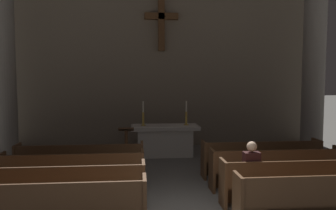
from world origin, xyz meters
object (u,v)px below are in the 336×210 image
at_px(pew_right_row_3, 277,169).
at_px(altar, 165,140).
at_px(candlestick_right, 186,117).
at_px(pew_left_row_2, 63,188).
at_px(pew_right_row_2, 297,182).
at_px(candlestick_left, 143,118).
at_px(pew_left_row_3, 73,174).
at_px(lectern, 126,148).
at_px(column_right_second, 314,54).
at_px(pew_left_row_4, 81,162).
at_px(pew_right_row_1, 324,199).
at_px(lone_worshipper, 250,172).
at_px(pew_left_row_1, 50,209).
at_px(column_left_second, 3,52).
at_px(pew_right_row_4, 261,158).

xyz_separation_m(pew_right_row_3, altar, (-2.29, 3.52, 0.06)).
bearing_deg(candlestick_right, pew_left_row_2, -123.55).
xyz_separation_m(pew_right_row_2, candlestick_left, (-2.99, 4.51, 0.79)).
relative_size(pew_left_row_3, lectern, 2.67).
relative_size(pew_left_row_2, column_right_second, 0.45).
bearing_deg(altar, pew_left_row_4, -132.13).
bearing_deg(column_right_second, pew_right_row_3, -127.52).
relative_size(pew_left_row_2, pew_left_row_3, 1.00).
bearing_deg(altar, lectern, -135.33).
bearing_deg(pew_right_row_1, pew_left_row_2, 167.83).
distance_m(pew_right_row_2, lone_worshipper, 0.99).
bearing_deg(pew_right_row_3, lone_worshipper, -135.31).
relative_size(pew_right_row_3, altar, 1.40).
height_order(pew_right_row_1, altar, altar).
distance_m(pew_left_row_1, pew_right_row_2, 4.69).
relative_size(pew_right_row_2, candlestick_right, 3.91).
bearing_deg(lectern, pew_left_row_1, -104.08).
bearing_deg(pew_left_row_2, lectern, 71.96).
bearing_deg(candlestick_left, pew_left_row_4, -122.15).
bearing_deg(lone_worshipper, column_left_second, 144.85).
xyz_separation_m(altar, lone_worshipper, (1.33, -4.47, 0.16)).
bearing_deg(column_right_second, pew_left_row_4, -161.04).
bearing_deg(pew_right_row_1, lone_worshipper, 133.11).
height_order(pew_right_row_4, candlestick_right, candlestick_right).
relative_size(pew_left_row_3, column_left_second, 0.45).
distance_m(column_right_second, lectern, 6.88).
distance_m(pew_left_row_2, pew_left_row_4, 1.98).
bearing_deg(lectern, pew_right_row_3, -33.52).
bearing_deg(pew_right_row_4, altar, 132.13).
relative_size(pew_left_row_1, column_left_second, 0.45).
xyz_separation_m(pew_left_row_4, lectern, (1.08, 1.33, 0.07)).
bearing_deg(column_left_second, candlestick_left, 0.53).
relative_size(column_left_second, lectern, 5.94).
bearing_deg(candlestick_right, pew_right_row_2, -70.56).
distance_m(pew_right_row_1, pew_right_row_3, 1.98).
distance_m(pew_left_row_4, candlestick_right, 4.00).
xyz_separation_m(pew_left_row_3, pew_right_row_2, (4.58, -0.99, 0.00)).
bearing_deg(column_right_second, candlestick_left, 179.60).
bearing_deg(candlestick_right, lectern, -147.91).
distance_m(pew_left_row_4, pew_right_row_2, 4.99).
distance_m(pew_right_row_1, column_right_second, 6.72).
distance_m(pew_left_row_3, lectern, 2.56).
relative_size(pew_left_row_1, lectern, 2.67).
height_order(pew_right_row_3, candlestick_right, candlestick_right).
bearing_deg(column_right_second, lone_worshipper, -129.35).
distance_m(pew_right_row_1, column_left_second, 9.53).
bearing_deg(pew_left_row_4, pew_right_row_1, -32.90).
bearing_deg(pew_left_row_4, pew_left_row_3, -90.00).
xyz_separation_m(pew_left_row_1, column_left_second, (-2.67, 5.46, 2.87)).
height_order(pew_left_row_1, pew_right_row_2, same).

